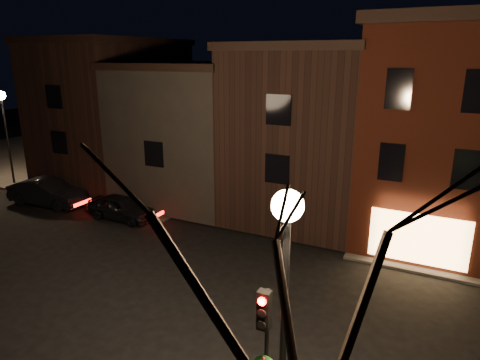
% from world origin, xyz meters
% --- Properties ---
extents(ground, '(120.00, 120.00, 0.00)m').
position_xyz_m(ground, '(0.00, 0.00, 0.00)').
color(ground, black).
rests_on(ground, ground).
extents(sidewalk_far_left, '(30.00, 30.00, 0.12)m').
position_xyz_m(sidewalk_far_left, '(-20.00, 20.00, 0.06)').
color(sidewalk_far_left, '#2D2B28').
rests_on(sidewalk_far_left, ground).
extents(corner_building, '(6.50, 8.50, 10.50)m').
position_xyz_m(corner_building, '(8.00, 9.47, 5.40)').
color(corner_building, '#40150B').
rests_on(corner_building, ground).
extents(row_building_a, '(7.30, 10.30, 9.40)m').
position_xyz_m(row_building_a, '(1.50, 10.50, 4.83)').
color(row_building_a, black).
rests_on(row_building_a, ground).
extents(row_building_b, '(7.80, 10.30, 8.40)m').
position_xyz_m(row_building_b, '(-5.75, 10.50, 4.33)').
color(row_building_b, black).
rests_on(row_building_b, ground).
extents(row_building_c, '(7.30, 10.30, 9.90)m').
position_xyz_m(row_building_c, '(-13.00, 10.50, 5.08)').
color(row_building_c, black).
rests_on(row_building_c, ground).
extents(street_lamp_near, '(0.60, 0.60, 6.48)m').
position_xyz_m(street_lamp_near, '(6.20, -6.00, 5.18)').
color(street_lamp_near, black).
rests_on(street_lamp_near, sidewalk_near_right).
extents(street_lamp_far, '(0.60, 0.60, 6.48)m').
position_xyz_m(street_lamp_far, '(-19.00, 6.20, 5.18)').
color(street_lamp_far, black).
rests_on(street_lamp_far, sidewalk_far_left).
extents(traffic_signal, '(0.58, 0.38, 4.05)m').
position_xyz_m(traffic_signal, '(5.60, -5.51, 2.81)').
color(traffic_signal, black).
rests_on(traffic_signal, sidewalk_near_right).
extents(bare_tree_right, '(6.40, 6.40, 8.50)m').
position_xyz_m(bare_tree_right, '(7.50, -8.50, 6.15)').
color(bare_tree_right, black).
rests_on(bare_tree_right, sidewalk_near_right).
extents(parked_car_a, '(4.06, 1.64, 1.38)m').
position_xyz_m(parked_car_a, '(-7.41, 4.39, 0.69)').
color(parked_car_a, black).
rests_on(parked_car_a, ground).
extents(parked_car_b, '(5.14, 2.22, 1.65)m').
position_xyz_m(parked_car_b, '(-13.04, 4.18, 0.82)').
color(parked_car_b, black).
rests_on(parked_car_b, ground).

